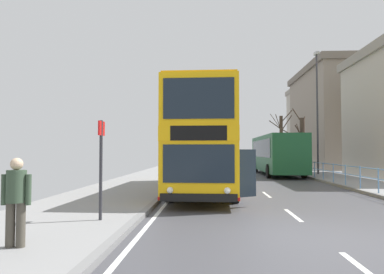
{
  "coord_description": "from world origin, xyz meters",
  "views": [
    {
      "loc": [
        -2.39,
        -7.85,
        1.85
      ],
      "look_at": [
        -3.19,
        7.73,
        2.47
      ],
      "focal_mm": 33.11,
      "sensor_mm": 36.0,
      "label": 1
    }
  ],
  "objects_px": {
    "bare_tree_far_00": "(281,139)",
    "bare_tree_far_01": "(302,143)",
    "double_decker_bus_main": "(205,141)",
    "background_building_02": "(327,123)",
    "pedestrian_companion": "(16,197)",
    "background_building_01": "(360,117)",
    "background_bus_far_lane": "(276,154)",
    "street_lamp_far_side": "(317,104)",
    "bus_stop_sign_near": "(101,158)"
  },
  "relations": [
    {
      "from": "bare_tree_far_01",
      "to": "background_building_02",
      "type": "xyz_separation_m",
      "value": [
        9.31,
        21.78,
        3.36
      ]
    },
    {
      "from": "bare_tree_far_00",
      "to": "background_building_01",
      "type": "bearing_deg",
      "value": -8.75
    },
    {
      "from": "bare_tree_far_00",
      "to": "background_building_01",
      "type": "xyz_separation_m",
      "value": [
        8.61,
        -1.33,
        2.38
      ]
    },
    {
      "from": "bare_tree_far_01",
      "to": "background_building_01",
      "type": "height_order",
      "value": "background_building_01"
    },
    {
      "from": "background_bus_far_lane",
      "to": "pedestrian_companion",
      "type": "relative_size",
      "value": 6.75
    },
    {
      "from": "background_bus_far_lane",
      "to": "street_lamp_far_side",
      "type": "height_order",
      "value": "street_lamp_far_side"
    },
    {
      "from": "street_lamp_far_side",
      "to": "double_decker_bus_main",
      "type": "bearing_deg",
      "value": -126.87
    },
    {
      "from": "bare_tree_far_00",
      "to": "street_lamp_far_side",
      "type": "bearing_deg",
      "value": -91.37
    },
    {
      "from": "double_decker_bus_main",
      "to": "background_building_02",
      "type": "distance_m",
      "value": 41.44
    },
    {
      "from": "bus_stop_sign_near",
      "to": "background_building_02",
      "type": "bearing_deg",
      "value": 65.69
    },
    {
      "from": "bare_tree_far_01",
      "to": "background_building_02",
      "type": "height_order",
      "value": "background_building_02"
    },
    {
      "from": "bare_tree_far_01",
      "to": "background_building_02",
      "type": "distance_m",
      "value": 23.92
    },
    {
      "from": "bare_tree_far_00",
      "to": "bare_tree_far_01",
      "type": "xyz_separation_m",
      "value": [
        -0.37,
        -10.86,
        -0.7
      ]
    },
    {
      "from": "double_decker_bus_main",
      "to": "bus_stop_sign_near",
      "type": "distance_m",
      "value": 7.56
    },
    {
      "from": "bus_stop_sign_near",
      "to": "bare_tree_far_00",
      "type": "distance_m",
      "value": 35.38
    },
    {
      "from": "pedestrian_companion",
      "to": "street_lamp_far_side",
      "type": "bearing_deg",
      "value": 60.9
    },
    {
      "from": "pedestrian_companion",
      "to": "street_lamp_far_side",
      "type": "distance_m",
      "value": 24.08
    },
    {
      "from": "pedestrian_companion",
      "to": "background_building_01",
      "type": "relative_size",
      "value": 0.11
    },
    {
      "from": "bus_stop_sign_near",
      "to": "bare_tree_far_01",
      "type": "bearing_deg",
      "value": 64.58
    },
    {
      "from": "background_building_01",
      "to": "pedestrian_companion",
      "type": "bearing_deg",
      "value": -120.54
    },
    {
      "from": "bare_tree_far_01",
      "to": "street_lamp_far_side",
      "type": "bearing_deg",
      "value": -89.95
    },
    {
      "from": "bare_tree_far_01",
      "to": "background_building_01",
      "type": "distance_m",
      "value": 13.46
    },
    {
      "from": "street_lamp_far_side",
      "to": "background_building_01",
      "type": "relative_size",
      "value": 0.62
    },
    {
      "from": "background_bus_far_lane",
      "to": "background_building_01",
      "type": "relative_size",
      "value": 0.73
    },
    {
      "from": "street_lamp_far_side",
      "to": "background_building_02",
      "type": "xyz_separation_m",
      "value": [
        9.3,
        26.29,
        0.59
      ]
    },
    {
      "from": "double_decker_bus_main",
      "to": "background_building_02",
      "type": "xyz_separation_m",
      "value": [
        17.59,
        37.34,
        3.67
      ]
    },
    {
      "from": "bus_stop_sign_near",
      "to": "street_lamp_far_side",
      "type": "distance_m",
      "value": 21.44
    },
    {
      "from": "background_bus_far_lane",
      "to": "pedestrian_companion",
      "type": "distance_m",
      "value": 23.55
    },
    {
      "from": "double_decker_bus_main",
      "to": "bare_tree_far_01",
      "type": "bearing_deg",
      "value": 61.98
    },
    {
      "from": "double_decker_bus_main",
      "to": "background_building_02",
      "type": "relative_size",
      "value": 0.7
    },
    {
      "from": "background_building_02",
      "to": "bare_tree_far_01",
      "type": "bearing_deg",
      "value": -113.14
    },
    {
      "from": "double_decker_bus_main",
      "to": "background_building_02",
      "type": "bearing_deg",
      "value": 64.78
    },
    {
      "from": "bare_tree_far_00",
      "to": "bare_tree_far_01",
      "type": "relative_size",
      "value": 1.17
    },
    {
      "from": "bus_stop_sign_near",
      "to": "bare_tree_far_00",
      "type": "relative_size",
      "value": 0.38
    },
    {
      "from": "street_lamp_far_side",
      "to": "bare_tree_far_01",
      "type": "height_order",
      "value": "street_lamp_far_side"
    },
    {
      "from": "background_bus_far_lane",
      "to": "double_decker_bus_main",
      "type": "bearing_deg",
      "value": -113.94
    },
    {
      "from": "bus_stop_sign_near",
      "to": "bare_tree_far_01",
      "type": "height_order",
      "value": "bare_tree_far_01"
    },
    {
      "from": "background_bus_far_lane",
      "to": "background_building_02",
      "type": "distance_m",
      "value": 28.22
    },
    {
      "from": "bare_tree_far_00",
      "to": "bare_tree_far_01",
      "type": "bearing_deg",
      "value": -91.96
    },
    {
      "from": "double_decker_bus_main",
      "to": "bare_tree_far_01",
      "type": "xyz_separation_m",
      "value": [
        8.28,
        15.56,
        0.32
      ]
    },
    {
      "from": "background_bus_far_lane",
      "to": "street_lamp_far_side",
      "type": "xyz_separation_m",
      "value": [
        2.85,
        -1.19,
        3.71
      ]
    },
    {
      "from": "bare_tree_far_01",
      "to": "background_bus_far_lane",
      "type": "bearing_deg",
      "value": -130.59
    },
    {
      "from": "pedestrian_companion",
      "to": "bus_stop_sign_near",
      "type": "relative_size",
      "value": 0.64
    },
    {
      "from": "background_bus_far_lane",
      "to": "bare_tree_far_01",
      "type": "relative_size",
      "value": 1.94
    },
    {
      "from": "pedestrian_companion",
      "to": "bare_tree_far_00",
      "type": "bearing_deg",
      "value": 71.76
    },
    {
      "from": "street_lamp_far_side",
      "to": "bare_tree_far_00",
      "type": "height_order",
      "value": "street_lamp_far_side"
    },
    {
      "from": "double_decker_bus_main",
      "to": "bus_stop_sign_near",
      "type": "xyz_separation_m",
      "value": [
        -2.5,
        -7.11,
        -0.61
      ]
    },
    {
      "from": "pedestrian_companion",
      "to": "double_decker_bus_main",
      "type": "bearing_deg",
      "value": 71.46
    },
    {
      "from": "background_bus_far_lane",
      "to": "bare_tree_far_00",
      "type": "distance_m",
      "value": 14.64
    },
    {
      "from": "background_building_02",
      "to": "pedestrian_companion",
      "type": "bearing_deg",
      "value": -113.9
    }
  ]
}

